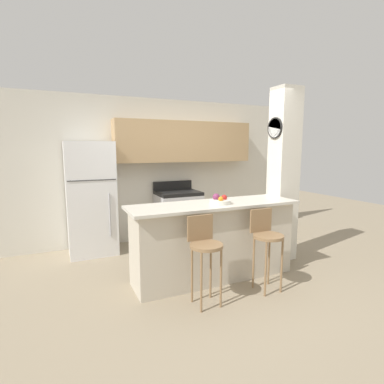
% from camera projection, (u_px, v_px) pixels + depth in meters
% --- Properties ---
extents(ground_plane, '(14.00, 14.00, 0.00)m').
position_uv_depth(ground_plane, '(214.00, 277.00, 3.93)').
color(ground_plane, gray).
extents(wall_back, '(5.60, 0.38, 2.55)m').
position_uv_depth(wall_back, '(172.00, 158.00, 5.50)').
color(wall_back, silver).
rests_on(wall_back, ground_plane).
extents(pillar_right, '(0.38, 0.32, 2.55)m').
position_uv_depth(pillar_right, '(283.00, 175.00, 4.46)').
color(pillar_right, silver).
rests_on(pillar_right, ground_plane).
extents(counter_bar, '(2.21, 0.65, 0.99)m').
position_uv_depth(counter_bar, '(214.00, 240.00, 3.86)').
color(counter_bar, beige).
rests_on(counter_bar, ground_plane).
extents(refrigerator, '(0.72, 0.63, 1.78)m').
position_uv_depth(refrigerator, '(91.00, 198.00, 4.73)').
color(refrigerator, white).
rests_on(refrigerator, ground_plane).
extents(stove_range, '(0.75, 0.59, 1.07)m').
position_uv_depth(stove_range, '(178.00, 216.00, 5.42)').
color(stove_range, silver).
rests_on(stove_range, ground_plane).
extents(bar_stool_left, '(0.35, 0.35, 0.96)m').
position_uv_depth(bar_stool_left, '(205.00, 247.00, 3.19)').
color(bar_stool_left, olive).
rests_on(bar_stool_left, ground_plane).
extents(bar_stool_right, '(0.35, 0.35, 0.96)m').
position_uv_depth(bar_stool_right, '(266.00, 237.00, 3.52)').
color(bar_stool_right, olive).
rests_on(bar_stool_right, ground_plane).
extents(fruit_bowl, '(0.27, 0.27, 0.12)m').
position_uv_depth(fruit_bowl, '(220.00, 201.00, 3.75)').
color(fruit_bowl, silver).
rests_on(fruit_bowl, counter_bar).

